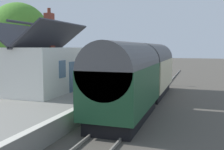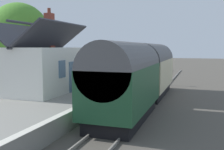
# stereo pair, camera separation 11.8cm
# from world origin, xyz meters

# --- Properties ---
(ground_plane) EXTENTS (160.00, 160.00, 0.00)m
(ground_plane) POSITION_xyz_m (0.00, 0.00, 0.00)
(ground_plane) COLOR #4C473F
(platform) EXTENTS (32.00, 6.75, 0.93)m
(platform) POSITION_xyz_m (0.00, 4.38, 0.46)
(platform) COLOR gray
(platform) RESTS_ON ground
(platform_edge_coping) EXTENTS (32.00, 0.36, 0.02)m
(platform_edge_coping) POSITION_xyz_m (0.00, 1.18, 0.94)
(platform_edge_coping) COLOR beige
(platform_edge_coping) RESTS_ON platform
(rail_near) EXTENTS (52.00, 0.08, 0.14)m
(rail_near) POSITION_xyz_m (0.00, -1.62, 0.07)
(rail_near) COLOR gray
(rail_near) RESTS_ON ground
(rail_far) EXTENTS (52.00, 0.08, 0.14)m
(rail_far) POSITION_xyz_m (0.00, -0.18, 0.07)
(rail_far) COLOR gray
(rail_far) RESTS_ON ground
(train) EXTENTS (16.05, 2.73, 4.32)m
(train) POSITION_xyz_m (-2.82, -0.90, 2.21)
(train) COLOR black
(train) RESTS_ON ground
(station_building) EXTENTS (6.06, 4.41, 5.89)m
(station_building) POSITION_xyz_m (-5.51, 5.64, 2.60)
(station_building) COLOR white
(station_building) RESTS_ON platform
(bench_platform_end) EXTENTS (1.41, 0.48, 0.88)m
(bench_platform_end) POSITION_xyz_m (4.77, 3.32, 1.40)
(bench_platform_end) COLOR brown
(bench_platform_end) RESTS_ON platform
(bench_by_lamp) EXTENTS (1.41, 0.48, 0.88)m
(bench_by_lamp) POSITION_xyz_m (0.59, 3.32, 1.40)
(bench_by_lamp) COLOR brown
(bench_by_lamp) RESTS_ON platform
(bench_mid_platform) EXTENTS (1.41, 0.47, 0.88)m
(bench_mid_platform) POSITION_xyz_m (8.53, 3.51, 1.40)
(bench_mid_platform) COLOR brown
(bench_mid_platform) RESTS_ON platform
(bench_near_building) EXTENTS (1.41, 0.48, 0.88)m
(bench_near_building) POSITION_xyz_m (2.95, 3.37, 1.40)
(bench_near_building) COLOR brown
(bench_near_building) RESTS_ON platform
(planter_bench_right) EXTENTS (0.68, 0.68, 1.05)m
(planter_bench_right) POSITION_xyz_m (-4.28, 2.68, 1.49)
(planter_bench_right) COLOR black
(planter_bench_right) RESTS_ON platform
(planter_corner_building) EXTENTS (0.81, 0.32, 0.60)m
(planter_corner_building) POSITION_xyz_m (0.55, 5.50, 1.22)
(planter_corner_building) COLOR gray
(planter_corner_building) RESTS_ON platform
(planter_by_door) EXTENTS (0.69, 0.69, 1.04)m
(planter_by_door) POSITION_xyz_m (10.24, 1.62, 1.47)
(planter_by_door) COLOR gray
(planter_by_door) RESTS_ON platform
(planter_under_sign) EXTENTS (0.46, 0.46, 0.75)m
(planter_under_sign) POSITION_xyz_m (2.96, 1.93, 1.29)
(planter_under_sign) COLOR #9E5138
(planter_under_sign) RESTS_ON platform
(lamp_post_platform) EXTENTS (0.32, 0.50, 3.52)m
(lamp_post_platform) POSITION_xyz_m (7.09, 1.79, 3.40)
(lamp_post_platform) COLOR black
(lamp_post_platform) RESTS_ON platform
(station_sign_board) EXTENTS (0.96, 0.06, 1.57)m
(station_sign_board) POSITION_xyz_m (7.66, 1.74, 2.12)
(station_sign_board) COLOR black
(station_sign_board) RESTS_ON platform
(tree_far_left) EXTENTS (5.11, 5.19, 7.74)m
(tree_far_left) POSITION_xyz_m (-2.16, 9.80, 4.97)
(tree_far_left) COLOR #4C3828
(tree_far_left) RESTS_ON ground
(tree_far_right) EXTENTS (3.59, 3.57, 7.39)m
(tree_far_right) POSITION_xyz_m (7.51, 13.12, 5.44)
(tree_far_right) COLOR #4C3828
(tree_far_right) RESTS_ON ground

